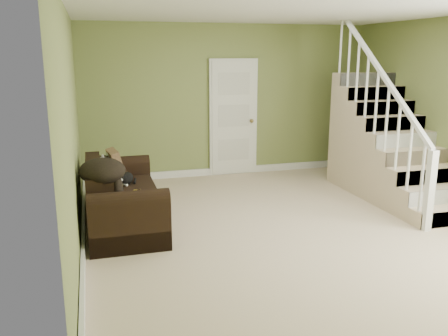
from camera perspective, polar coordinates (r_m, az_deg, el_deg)
floor at (r=6.05m, az=7.68°, el=-6.84°), size 5.00×5.50×0.01m
ceiling at (r=5.70m, az=8.55°, el=18.48°), size 5.00×5.50×0.01m
wall_back at (r=8.31m, az=0.40°, el=8.07°), size 5.00×0.04×2.60m
wall_left at (r=5.26m, az=-17.80°, el=4.18°), size 0.04×5.50×2.60m
baseboard_back at (r=8.49m, az=0.44°, el=-0.31°), size 5.00×0.04×0.12m
baseboard_left at (r=5.58m, az=-16.56°, el=-8.45°), size 0.04×5.50×0.12m
door at (r=8.33m, az=1.15°, el=6.05°), size 0.86×0.12×2.02m
staircase at (r=7.65m, az=18.78°, el=1.87°), size 1.00×2.51×2.82m
sofa at (r=6.09m, az=-12.38°, el=-3.90°), size 0.87×2.02×0.80m
side_table at (r=6.70m, az=-13.54°, el=-2.49°), size 0.50×0.50×0.78m
cat at (r=6.30m, az=-11.66°, el=-1.26°), size 0.27×0.46×0.22m
banana at (r=5.89m, az=-10.35°, el=-2.84°), size 0.14×0.17×0.05m
throw_pillow at (r=6.65m, az=-12.79°, el=0.26°), size 0.27×0.47×0.46m
throw_blanket at (r=5.47m, az=-14.44°, el=-0.32°), size 0.62×0.75×0.27m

